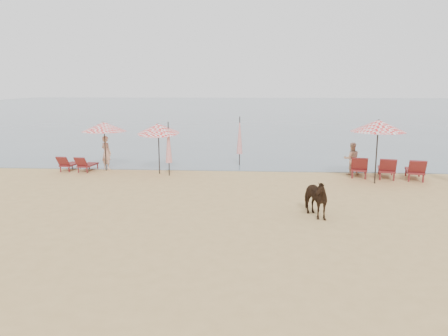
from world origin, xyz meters
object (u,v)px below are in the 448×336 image
at_px(lounger_cluster_right, 387,168).
at_px(beachgoer_right_a, 352,159).
at_px(umbrella_open_left_a, 104,127).
at_px(beachgoer_left, 106,153).
at_px(umbrella_open_left_b, 158,129).
at_px(umbrella_closed_left, 169,143).
at_px(umbrella_closed_right, 240,136).
at_px(cow, 313,197).
at_px(umbrella_open_right, 378,126).
at_px(lounger_cluster_left, 77,164).

xyz_separation_m(lounger_cluster_right, beachgoer_right_a, (-1.44, 0.79, 0.30)).
bearing_deg(umbrella_open_left_a, beachgoer_left, 118.08).
xyz_separation_m(umbrella_open_left_a, umbrella_open_left_b, (2.86, -0.59, -0.01)).
height_order(umbrella_open_left_b, umbrella_closed_left, umbrella_closed_left).
relative_size(umbrella_closed_right, cow, 1.72).
distance_m(lounger_cluster_right, cow, 7.54).
bearing_deg(umbrella_closed_left, cow, -46.42).
xyz_separation_m(umbrella_open_left_b, beachgoer_right_a, (9.25, 0.39, -1.42)).
xyz_separation_m(umbrella_open_left_b, beachgoer_left, (-2.94, 0.95, -1.34)).
bearing_deg(cow, umbrella_closed_left, 110.93).
bearing_deg(umbrella_open_left_a, umbrella_open_right, 6.60).
relative_size(lounger_cluster_right, beachgoer_right_a, 2.23).
bearing_deg(beachgoer_right_a, umbrella_closed_right, -23.39).
relative_size(umbrella_open_left_a, beachgoer_left, 1.44).
distance_m(lounger_cluster_right, beachgoer_right_a, 1.67).
bearing_deg(umbrella_closed_right, umbrella_closed_left, -138.57).
height_order(umbrella_open_left_b, beachgoer_left, umbrella_open_left_b).
relative_size(umbrella_open_left_b, cow, 1.67).
xyz_separation_m(lounger_cluster_left, umbrella_closed_right, (8.05, 2.14, 1.24)).
height_order(umbrella_open_left_a, cow, umbrella_open_left_a).
distance_m(umbrella_closed_left, beachgoer_left, 3.82).
bearing_deg(umbrella_closed_left, beachgoer_right_a, 5.28).
bearing_deg(umbrella_closed_right, lounger_cluster_right, -22.50).
relative_size(umbrella_closed_left, beachgoer_left, 1.49).
bearing_deg(umbrella_open_left_a, umbrella_closed_right, 31.36).
bearing_deg(lounger_cluster_right, cow, -110.51).
relative_size(umbrella_open_right, cow, 1.84).
bearing_deg(umbrella_open_right, lounger_cluster_left, 172.40).
height_order(umbrella_open_left_a, umbrella_open_right, umbrella_open_right).
xyz_separation_m(umbrella_open_left_b, umbrella_closed_left, (0.56, -0.41, -0.63)).
xyz_separation_m(umbrella_closed_left, beachgoer_right_a, (8.69, 0.80, -0.80)).
distance_m(umbrella_open_right, umbrella_closed_right, 7.28).
distance_m(umbrella_open_left_a, beachgoer_right_a, 12.19).
xyz_separation_m(cow, beachgoer_right_a, (2.72, 7.07, 0.14)).
bearing_deg(umbrella_closed_right, umbrella_open_right, -32.76).
bearing_deg(beachgoer_right_a, lounger_cluster_left, -2.27).
height_order(lounger_cluster_right, umbrella_open_left_b, umbrella_open_left_b).
distance_m(umbrella_open_right, beachgoer_left, 13.16).
distance_m(umbrella_closed_right, cow, 9.58).
bearing_deg(lounger_cluster_right, beachgoer_left, -172.56).
relative_size(umbrella_open_left_b, beachgoer_left, 1.48).
bearing_deg(lounger_cluster_left, umbrella_closed_left, -1.25).
relative_size(umbrella_open_right, beachgoer_right_a, 1.80).
relative_size(umbrella_open_right, umbrella_closed_right, 1.07).
bearing_deg(lounger_cluster_right, umbrella_open_left_a, -171.08).
relative_size(lounger_cluster_left, beachgoer_left, 0.99).
xyz_separation_m(lounger_cluster_left, lounger_cluster_right, (14.93, -0.71, 0.10)).
height_order(umbrella_closed_left, beachgoer_right_a, umbrella_closed_left).
bearing_deg(umbrella_open_left_a, lounger_cluster_right, 11.56).
relative_size(lounger_cluster_right, umbrella_open_left_b, 1.37).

